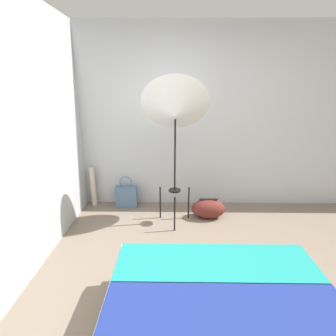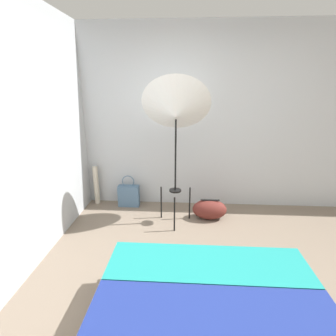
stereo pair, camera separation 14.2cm
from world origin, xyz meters
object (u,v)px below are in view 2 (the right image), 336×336
Objects in this scene: duffel_bag at (210,209)px; paper_roll at (96,185)px; photo_umbrella at (176,111)px; tote_bag at (129,195)px.

paper_roll is (-1.71, 0.40, 0.16)m from duffel_bag.
photo_umbrella is 1.43m from duffel_bag.
duffel_bag is 0.78× the size of paper_roll.
tote_bag reaches higher than duffel_bag.
photo_umbrella is 3.16× the size of paper_roll.
paper_roll is at bearing 156.94° from photo_umbrella.
paper_roll is at bearing 166.89° from duffel_bag.
duffel_bag is at bearing -13.11° from paper_roll.
photo_umbrella is at bearing -164.65° from duffel_bag.
photo_umbrella reaches higher than tote_bag.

